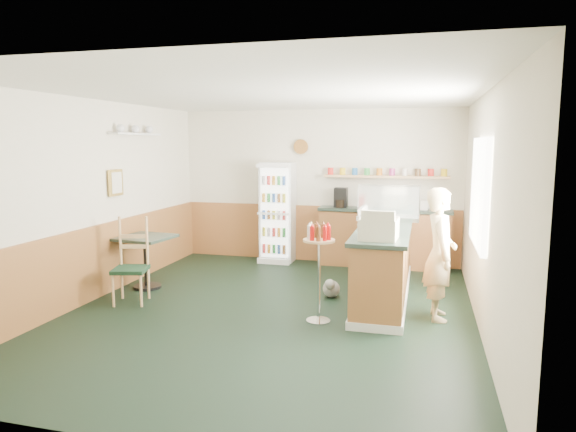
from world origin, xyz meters
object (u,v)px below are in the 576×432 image
(drinks_fridge, at_px, (277,212))
(condiment_stand, at_px, (319,257))
(cafe_table, at_px, (146,252))
(shopkeeper, at_px, (440,254))
(display_case, at_px, (389,203))
(cafe_chair, at_px, (134,258))
(cash_register, at_px, (379,229))

(drinks_fridge, xyz_separation_m, condiment_stand, (1.36, -2.94, -0.09))
(cafe_table, bearing_deg, condiment_stand, -15.80)
(drinks_fridge, relative_size, shopkeeper, 1.11)
(display_case, distance_m, condiment_stand, 1.91)
(drinks_fridge, height_order, cafe_table, drinks_fridge)
(cafe_chair, bearing_deg, display_case, 10.68)
(drinks_fridge, relative_size, display_case, 2.03)
(shopkeeper, bearing_deg, cafe_chair, 88.85)
(shopkeeper, bearing_deg, cash_register, 110.57)
(condiment_stand, distance_m, cafe_chair, 2.57)
(drinks_fridge, bearing_deg, cafe_table, -122.30)
(drinks_fridge, height_order, cash_register, drinks_fridge)
(drinks_fridge, height_order, shopkeeper, drinks_fridge)
(cash_register, distance_m, shopkeeper, 0.85)
(cafe_chair, bearing_deg, shopkeeper, -10.28)
(cash_register, bearing_deg, cafe_table, 173.00)
(display_case, distance_m, cafe_chair, 3.65)
(cash_register, bearing_deg, shopkeeper, 29.76)
(shopkeeper, xyz_separation_m, condiment_stand, (-1.38, -0.49, -0.00))
(shopkeeper, bearing_deg, drinks_fridge, 42.41)
(drinks_fridge, distance_m, cash_register, 3.46)
(display_case, bearing_deg, shopkeeper, -60.37)
(display_case, relative_size, cafe_chair, 0.77)
(shopkeeper, relative_size, cafe_chair, 1.40)
(condiment_stand, bearing_deg, shopkeeper, 19.67)
(condiment_stand, relative_size, cafe_chair, 1.03)
(cafe_table, bearing_deg, shopkeeper, -3.89)
(drinks_fridge, relative_size, cafe_table, 2.28)
(display_case, distance_m, cash_register, 1.58)
(display_case, xyz_separation_m, condiment_stand, (-0.68, -1.72, -0.46))
(display_case, bearing_deg, cafe_table, -164.37)
(cash_register, relative_size, shopkeeper, 0.28)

